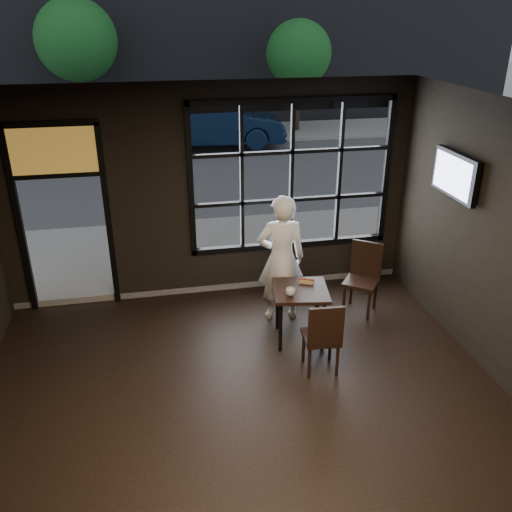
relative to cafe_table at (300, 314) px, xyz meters
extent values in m
cube|color=black|center=(-0.93, -1.92, -0.39)|extent=(6.00, 7.00, 0.02)
cube|color=black|center=(-0.93, -1.92, 2.83)|extent=(6.00, 7.00, 0.02)
cube|color=black|center=(0.27, 1.58, 1.42)|extent=(3.06, 0.12, 2.28)
cube|color=orange|center=(-3.03, 1.58, 1.97)|extent=(1.20, 0.06, 0.70)
cube|color=#545456|center=(-0.93, 22.08, -0.40)|extent=(60.00, 41.00, 0.04)
cube|color=black|center=(0.00, 0.00, 0.00)|extent=(0.81, 0.81, 0.76)
cube|color=black|center=(0.07, -0.70, 0.11)|extent=(0.45, 0.45, 0.97)
cube|color=black|center=(1.06, 0.52, 0.14)|extent=(0.63, 0.63, 1.04)
imported|color=white|center=(-0.11, 0.61, 0.54)|extent=(0.70, 0.48, 1.84)
imported|color=silver|center=(-0.17, -0.14, 0.42)|extent=(0.15, 0.15, 0.10)
cube|color=black|center=(2.00, 0.06, 1.77)|extent=(0.11, 0.97, 0.57)
imported|color=#0B1B34|center=(0.27, 10.96, 0.44)|extent=(4.45, 1.77, 1.44)
imported|color=#441512|center=(-3.43, 10.43, 0.45)|extent=(4.55, 2.50, 1.47)
cylinder|color=#332114|center=(-3.78, 13.54, 0.82)|extent=(0.22, 0.22, 2.40)
sphere|color=#23722A|center=(-3.78, 13.54, 2.77)|extent=(2.61, 2.61, 2.61)
cylinder|color=#332114|center=(3.51, 12.99, 0.64)|extent=(0.19, 0.19, 2.04)
sphere|color=#196218|center=(3.51, 12.99, 2.30)|extent=(2.22, 2.22, 2.22)
camera|label=1|loc=(-1.79, -5.97, 3.68)|focal=38.00mm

